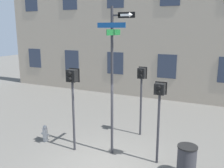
{
  "coord_description": "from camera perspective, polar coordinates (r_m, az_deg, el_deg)",
  "views": [
    {
      "loc": [
        3.38,
        -6.47,
        4.3
      ],
      "look_at": [
        -0.09,
        0.87,
        2.51
      ],
      "focal_mm": 40.0,
      "sensor_mm": 36.0,
      "label": 1
    }
  ],
  "objects": [
    {
      "name": "fire_hydrant",
      "position": [
        10.3,
        -15.03,
        -10.84
      ],
      "size": [
        0.35,
        0.19,
        0.64
      ],
      "color": "#A5A5A8",
      "rests_on": "ground_plane"
    },
    {
      "name": "pedestrian_signal_left",
      "position": [
        8.69,
        -9.04,
        -0.57
      ],
      "size": [
        0.41,
        0.4,
        2.99
      ],
      "color": "#2D2D33",
      "rests_on": "ground_plane"
    },
    {
      "name": "street_sign_pole",
      "position": [
        8.2,
        0.33,
        3.04
      ],
      "size": [
        1.26,
        1.01,
        5.01
      ],
      "color": "#2D2D33",
      "rests_on": "ground_plane"
    },
    {
      "name": "trash_bin",
      "position": [
        8.05,
        16.69,
        -16.48
      ],
      "size": [
        0.59,
        0.59,
        0.95
      ],
      "color": "#333338",
      "rests_on": "ground_plane"
    },
    {
      "name": "ground_plane",
      "position": [
        8.48,
        -2.06,
        -18.1
      ],
      "size": [
        60.0,
        60.0,
        0.0
      ],
      "primitive_type": "plane",
      "color": "#595651"
    },
    {
      "name": "pedestrian_signal_across",
      "position": [
        10.0,
        6.73,
        0.25
      ],
      "size": [
        0.35,
        0.4,
        2.84
      ],
      "color": "#2D2D33",
      "rests_on": "ground_plane"
    },
    {
      "name": "pedestrian_signal_right",
      "position": [
        7.92,
        10.75,
        -3.96
      ],
      "size": [
        0.37,
        0.4,
        2.7
      ],
      "color": "#2D2D33",
      "rests_on": "ground_plane"
    }
  ]
}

